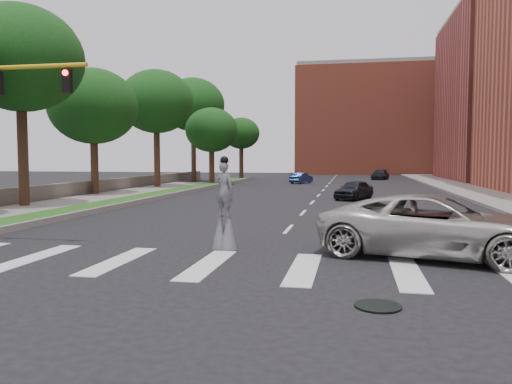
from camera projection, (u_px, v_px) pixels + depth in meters
The scene contains 19 objects.
ground_plane at pixel (247, 276), 12.10m from camera, with size 160.00×160.00×0.00m, color black.
grass_median at pixel (143, 198), 33.86m from camera, with size 2.00×60.00×0.25m, color #1E5016.
median_curb at pixel (157, 198), 33.66m from camera, with size 0.20×60.00×0.28m, color gray.
sidewalk_left at pixel (2, 214), 24.64m from camera, with size 4.00×60.00×0.18m, color slate.
sidewalk_right at pixel (500, 198), 34.21m from camera, with size 5.00×90.00×0.18m, color slate.
stone_wall at pixel (84, 189), 36.84m from camera, with size 0.50×56.00×1.10m, color #5D5850.
manhole at pixel (378, 306), 9.58m from camera, with size 0.90×0.90×0.04m, color black.
building_backdrop at pixel (374, 122), 86.73m from camera, with size 26.00×14.00×18.00m, color #C5573D.
stilt_performer at pixel (225, 213), 15.57m from camera, with size 0.82×0.64×2.92m.
suv_crossing at pixel (435, 226), 14.28m from camera, with size 3.01×6.52×1.81m, color #B4B1AA.
car_near at pixel (354, 190), 33.90m from camera, with size 1.56×3.88×1.32m, color black.
car_mid at pixel (301, 178), 54.78m from camera, with size 1.24×3.54×1.17m, color navy.
car_far at pixel (380, 175), 64.16m from camera, with size 1.81×4.45×1.29m, color black.
tree_2 at pixel (20, 59), 27.42m from camera, with size 6.87×6.87×11.23m.
tree_3 at pixel (93, 107), 36.59m from camera, with size 6.52×6.52×9.38m.
tree_4 at pixel (156, 102), 45.23m from camera, with size 6.75×6.75×10.79m.
tree_5 at pixel (193, 105), 57.23m from camera, with size 7.21×7.21×11.96m.
tree_6 at pixel (211, 130), 51.61m from camera, with size 5.42×5.42×8.00m.
tree_7 at pixel (241, 134), 65.00m from camera, with size 4.81×4.81×8.05m.
Camera 1 is at (2.49, -11.67, 2.88)m, focal length 35.00 mm.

